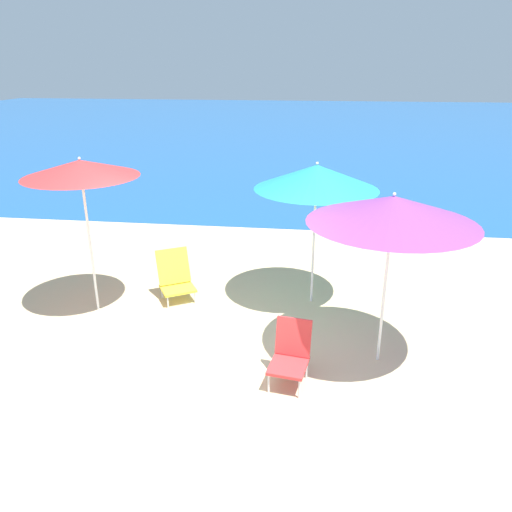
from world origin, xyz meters
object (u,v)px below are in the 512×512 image
beach_umbrella_red (80,169)px  beach_chair_yellow (175,276)px  beach_umbrella_teal (317,177)px  beach_chair_red (291,352)px  beach_umbrella_purple (393,210)px

beach_umbrella_red → beach_chair_yellow: bearing=26.6°
beach_umbrella_teal → beach_umbrella_red: beach_umbrella_red is taller
beach_umbrella_teal → beach_chair_red: size_ratio=2.98×
beach_chair_yellow → beach_chair_red: bearing=-76.2°
beach_umbrella_red → beach_chair_red: size_ratio=3.14×
beach_umbrella_purple → beach_chair_red: (-1.06, -0.57, -1.57)m
beach_umbrella_red → beach_chair_yellow: 2.13m
beach_umbrella_purple → beach_chair_red: size_ratio=2.94×
beach_umbrella_purple → beach_umbrella_teal: bearing=119.7°
beach_umbrella_red → beach_chair_red: bearing=-25.3°
beach_umbrella_teal → beach_chair_red: beach_umbrella_teal is taller
beach_umbrella_purple → beach_chair_red: beach_umbrella_purple is taller
beach_chair_red → beach_umbrella_purple: bearing=37.5°
beach_umbrella_purple → beach_chair_yellow: size_ratio=2.78×
beach_umbrella_teal → beach_chair_yellow: beach_umbrella_teal is taller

